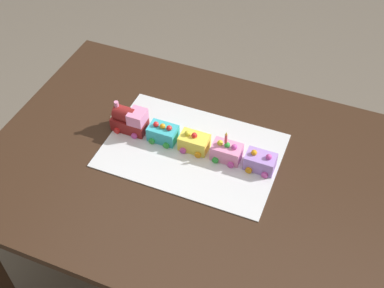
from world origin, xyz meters
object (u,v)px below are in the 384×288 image
object	(u,v)px
cake_locomotive	(130,120)
cake_car_hopper_bubblegum	(227,152)
cake_car_caboose_turquoise	(163,133)
cake_car_gondola_lemon	(194,142)
birthday_candle	(226,138)
cake_car_flatbed_lavender	(260,162)
dining_table	(191,184)

from	to	relation	value
cake_locomotive	cake_car_hopper_bubblegum	bearing A→B (deg)	0.00
cake_car_caboose_turquoise	cake_car_gondola_lemon	size ratio (longest dim) A/B	1.00
cake_car_gondola_lemon	cake_car_hopper_bubblegum	distance (m)	0.12
birthday_candle	cake_car_flatbed_lavender	bearing A→B (deg)	0.00
cake_car_caboose_turquoise	cake_locomotive	bearing A→B (deg)	-180.00
cake_car_hopper_bubblegum	cake_car_flatbed_lavender	distance (m)	0.12
cake_car_gondola_lemon	cake_car_flatbed_lavender	world-z (taller)	same
dining_table	birthday_candle	size ratio (longest dim) A/B	29.20
cake_car_caboose_turquoise	cake_car_flatbed_lavender	xyz separation A→B (m)	(0.35, -0.00, -0.00)
cake_locomotive	cake_car_caboose_turquoise	size ratio (longest dim) A/B	1.40
cake_car_gondola_lemon	cake_car_hopper_bubblegum	bearing A→B (deg)	0.00
cake_locomotive	cake_car_gondola_lemon	size ratio (longest dim) A/B	1.40
birthday_candle	cake_car_caboose_turquoise	bearing A→B (deg)	180.00
cake_locomotive	birthday_candle	distance (m)	0.36
cake_car_flatbed_lavender	cake_car_hopper_bubblegum	bearing A→B (deg)	180.00
cake_car_gondola_lemon	birthday_candle	world-z (taller)	birthday_candle
cake_car_hopper_bubblegum	cake_car_flatbed_lavender	size ratio (longest dim) A/B	1.00
cake_car_caboose_turquoise	cake_car_gondola_lemon	xyz separation A→B (m)	(0.12, -0.00, -0.00)
cake_car_caboose_turquoise	birthday_candle	distance (m)	0.24
cake_car_gondola_lemon	cake_locomotive	bearing A→B (deg)	-180.00
cake_locomotive	cake_car_flatbed_lavender	bearing A→B (deg)	0.00
cake_car_hopper_bubblegum	cake_car_gondola_lemon	bearing A→B (deg)	-180.00
cake_car_caboose_turquoise	cake_car_flatbed_lavender	size ratio (longest dim) A/B	1.00
dining_table	cake_car_caboose_turquoise	distance (m)	0.21
cake_car_caboose_turquoise	cake_car_hopper_bubblegum	distance (m)	0.24
cake_car_gondola_lemon	cake_car_flatbed_lavender	distance (m)	0.24
cake_locomotive	cake_car_caboose_turquoise	world-z (taller)	cake_locomotive
cake_car_flatbed_lavender	birthday_candle	xyz separation A→B (m)	(-0.12, -0.00, 0.07)
dining_table	birthday_candle	bearing A→B (deg)	36.92
cake_locomotive	cake_car_hopper_bubblegum	distance (m)	0.37
cake_car_hopper_bubblegum	birthday_candle	bearing A→B (deg)	-180.00
cake_locomotive	cake_car_gondola_lemon	bearing A→B (deg)	0.00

